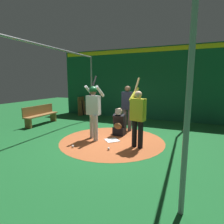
# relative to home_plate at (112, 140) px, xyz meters

# --- Properties ---
(ground_plane) EXTENTS (25.14, 25.14, 0.00)m
(ground_plane) POSITION_rel_home_plate_xyz_m (0.00, 0.00, -0.01)
(ground_plane) COLOR #195B28
(dirt_circle) EXTENTS (3.38, 3.38, 0.01)m
(dirt_circle) POSITION_rel_home_plate_xyz_m (0.00, 0.00, -0.01)
(dirt_circle) COLOR #AD562D
(dirt_circle) RESTS_ON ground
(home_plate) EXTENTS (0.59, 0.59, 0.01)m
(home_plate) POSITION_rel_home_plate_xyz_m (0.00, 0.00, 0.00)
(home_plate) COLOR white
(home_plate) RESTS_ON dirt_circle
(batter) EXTENTS (0.68, 0.49, 2.11)m
(batter) POSITION_rel_home_plate_xyz_m (0.08, -0.62, 1.06)
(batter) COLOR #BCBCC0
(batter) RESTS_ON ground
(catcher) EXTENTS (0.58, 0.40, 0.99)m
(catcher) POSITION_rel_home_plate_xyz_m (-0.66, 0.00, 0.38)
(catcher) COLOR black
(catcher) RESTS_ON ground
(umpire) EXTENTS (0.22, 0.49, 1.75)m
(umpire) POSITION_rel_home_plate_xyz_m (-1.37, 0.07, 0.98)
(umpire) COLOR #4C4C51
(umpire) RESTS_ON ground
(visitor) EXTENTS (0.62, 0.51, 2.03)m
(visitor) POSITION_rel_home_plate_xyz_m (0.27, 0.92, 0.95)
(visitor) COLOR black
(visitor) RESTS_ON ground
(back_wall) EXTENTS (0.22, 9.14, 3.58)m
(back_wall) POSITION_rel_home_plate_xyz_m (-4.01, 0.00, 1.79)
(back_wall) COLOR #145133
(back_wall) RESTS_ON ground
(cage_frame) EXTENTS (5.42, 4.54, 3.10)m
(cage_frame) POSITION_rel_home_plate_xyz_m (0.00, 0.00, 2.13)
(cage_frame) COLOR gray
(cage_frame) RESTS_ON ground
(bat_rack) EXTENTS (0.94, 0.18, 1.05)m
(bat_rack) POSITION_rel_home_plate_xyz_m (-3.76, -3.44, 0.48)
(bat_rack) COLOR olive
(bat_rack) RESTS_ON ground
(bench) EXTENTS (1.75, 0.36, 0.85)m
(bench) POSITION_rel_home_plate_xyz_m (-0.87, -3.87, 0.43)
(bench) COLOR olive
(bench) RESTS_ON ground
(baseball_0) EXTENTS (0.07, 0.07, 0.07)m
(baseball_0) POSITION_rel_home_plate_xyz_m (0.81, 0.24, 0.03)
(baseball_0) COLOR white
(baseball_0) RESTS_ON dirt_circle
(baseball_1) EXTENTS (0.07, 0.07, 0.07)m
(baseball_1) POSITION_rel_home_plate_xyz_m (1.06, -0.80, 0.03)
(baseball_1) COLOR white
(baseball_1) RESTS_ON dirt_circle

